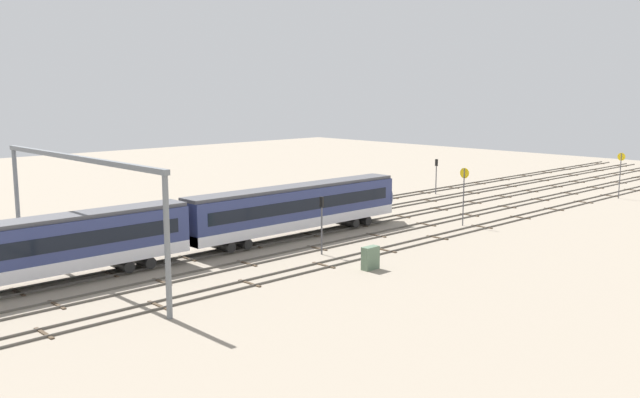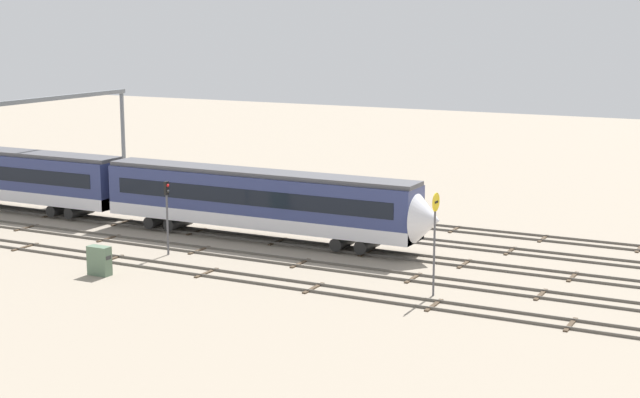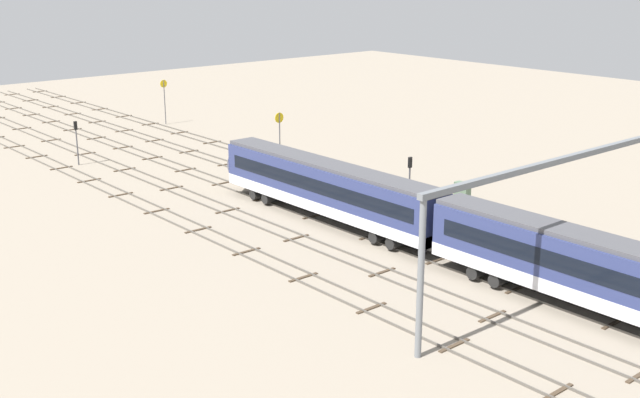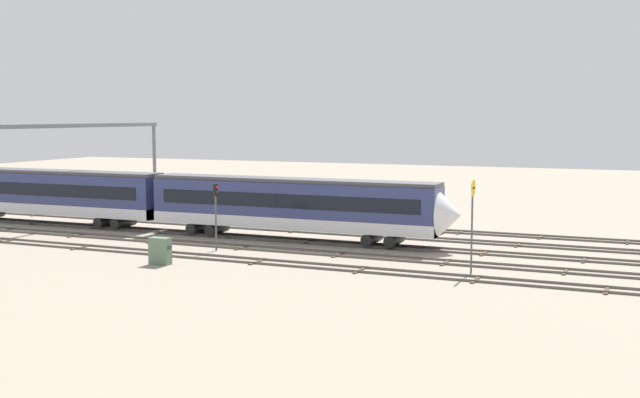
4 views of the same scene
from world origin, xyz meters
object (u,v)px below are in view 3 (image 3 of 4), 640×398
Objects in this scene: overhead_gantry at (556,190)px; signal_light_trackside_departure at (409,177)px; relay_cabinet at (462,192)px; speed_sign_mid_trackside at (164,95)px; speed_sign_near_foreground at (280,132)px; signal_light_trackside_approach at (76,137)px.

signal_light_trackside_departure is at bearing -19.54° from overhead_gantry.
overhead_gantry is 13.50× the size of relay_cabinet.
relay_cabinet is (-49.00, -1.63, -2.92)m from speed_sign_mid_trackside.
speed_sign_near_foreground is at bearing -11.33° from overhead_gantry.
overhead_gantry is 19.66m from signal_light_trackside_departure.
speed_sign_mid_trackside is 1.25× the size of signal_light_trackside_approach.
signal_light_trackside_approach reaches higher than relay_cabinet.
speed_sign_mid_trackside is 1.18× the size of signal_light_trackside_departure.
speed_sign_near_foreground is 21.42m from signal_light_trackside_approach.
signal_light_trackside_departure is at bearing 83.67° from relay_cabinet.
overhead_gantry reaches higher than speed_sign_near_foreground.
signal_light_trackside_departure reaches higher than relay_cabinet.
speed_sign_mid_trackside is (29.24, -3.49, -0.11)m from speed_sign_near_foreground.
signal_light_trackside_approach is at bearing 29.70° from relay_cabinet.
overhead_gantry reaches higher than speed_sign_mid_trackside.
relay_cabinet is (17.47, -12.58, -6.25)m from overhead_gantry.
speed_sign_near_foreground is 1.27× the size of signal_light_trackside_approach.
speed_sign_near_foreground reaches higher than signal_light_trackside_departure.
speed_sign_mid_trackside is 49.11m from relay_cabinet.
signal_light_trackside_approach is 2.58× the size of relay_cabinet.
speed_sign_mid_trackside is 3.23× the size of relay_cabinet.
relay_cabinet is at bearing -178.10° from speed_sign_mid_trackside.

